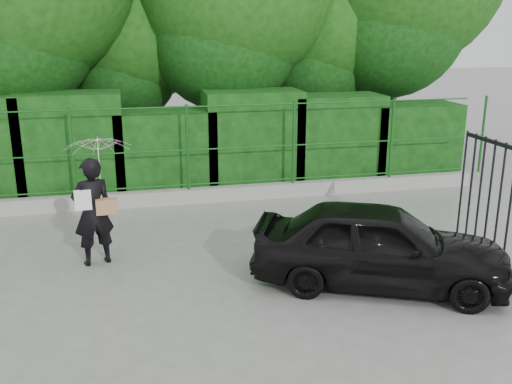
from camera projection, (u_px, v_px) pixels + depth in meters
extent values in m
plane|color=gray|center=(197.00, 299.00, 7.90)|extent=(80.00, 80.00, 0.00)
cube|color=#9E9E99|center=(170.00, 197.00, 12.07)|extent=(14.00, 0.25, 0.30)
cylinder|color=#144E17|center=(73.00, 153.00, 11.38)|extent=(0.06, 0.06, 1.80)
cylinder|color=#144E17|center=(188.00, 148.00, 11.86)|extent=(0.06, 0.06, 1.80)
cylinder|color=#144E17|center=(294.00, 143.00, 12.35)|extent=(0.06, 0.06, 1.80)
cylinder|color=#144E17|center=(392.00, 138.00, 12.84)|extent=(0.06, 0.06, 1.80)
cylinder|color=#144E17|center=(482.00, 134.00, 13.32)|extent=(0.06, 0.06, 1.80)
cylinder|color=#144E17|center=(170.00, 186.00, 12.00)|extent=(13.60, 0.03, 0.03)
cylinder|color=#144E17|center=(168.00, 151.00, 11.79)|extent=(13.60, 0.03, 0.03)
cylinder|color=#144E17|center=(166.00, 107.00, 11.54)|extent=(13.60, 0.03, 0.03)
cube|color=black|center=(72.00, 146.00, 12.31)|extent=(2.20, 1.20, 2.29)
cube|color=black|center=(165.00, 151.00, 12.79)|extent=(2.20, 1.20, 1.86)
cube|color=black|center=(252.00, 139.00, 13.16)|extent=(2.20, 1.20, 2.24)
cube|color=black|center=(334.00, 139.00, 13.60)|extent=(2.20, 1.20, 2.09)
cube|color=black|center=(410.00, 141.00, 14.06)|extent=(2.20, 1.20, 1.83)
cylinder|color=black|center=(29.00, 87.00, 13.38)|extent=(0.36, 0.36, 4.50)
cylinder|color=black|center=(138.00, 104.00, 15.30)|extent=(0.36, 0.36, 3.25)
sphere|color=#14470F|center=(133.00, 28.00, 14.75)|extent=(3.90, 3.90, 3.90)
cylinder|color=black|center=(236.00, 87.00, 14.75)|extent=(0.36, 0.36, 4.25)
cylinder|color=black|center=(318.00, 96.00, 16.04)|extent=(0.36, 0.36, 3.50)
sphere|color=#14470F|center=(321.00, 18.00, 15.45)|extent=(4.20, 4.20, 4.20)
cylinder|color=black|center=(392.00, 73.00, 15.91)|extent=(0.36, 0.36, 4.75)
cube|color=black|center=(494.00, 261.00, 8.79)|extent=(0.05, 2.00, 0.06)
cube|color=black|center=(508.00, 147.00, 8.28)|extent=(0.05, 2.00, 0.06)
cylinder|color=black|center=(509.00, 210.00, 8.35)|extent=(0.04, 0.04, 1.90)
cylinder|color=black|center=(499.00, 205.00, 8.58)|extent=(0.04, 0.04, 1.90)
cylinder|color=black|center=(489.00, 200.00, 8.81)|extent=(0.04, 0.04, 1.90)
cylinder|color=black|center=(479.00, 195.00, 9.05)|extent=(0.04, 0.04, 1.90)
cylinder|color=black|center=(470.00, 191.00, 9.28)|extent=(0.04, 0.04, 1.90)
cylinder|color=black|center=(462.00, 187.00, 9.52)|extent=(0.04, 0.04, 1.90)
imported|color=black|center=(93.00, 212.00, 8.85)|extent=(0.72, 0.58, 1.72)
imported|color=#F9CFDD|center=(99.00, 166.00, 8.73)|extent=(1.00, 1.02, 0.92)
cube|color=#A0724D|center=(107.00, 206.00, 8.80)|extent=(0.32, 0.15, 0.24)
cube|color=white|center=(83.00, 200.00, 8.65)|extent=(0.25, 0.02, 0.32)
imported|color=black|center=(379.00, 245.00, 8.17)|extent=(3.90, 2.81, 1.23)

